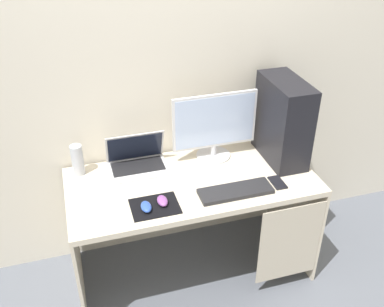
{
  "coord_description": "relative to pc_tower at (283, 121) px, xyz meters",
  "views": [
    {
      "loc": [
        -0.61,
        -2.05,
        2.23
      ],
      "look_at": [
        0.0,
        0.0,
        0.9
      ],
      "focal_mm": 41.4,
      "sensor_mm": 36.0,
      "label": 1
    }
  ],
  "objects": [
    {
      "name": "ground_plane",
      "position": [
        -0.6,
        -0.08,
        -0.98
      ],
      "size": [
        8.0,
        8.0,
        0.0
      ],
      "primitive_type": "plane",
      "color": "slate"
    },
    {
      "name": "wall_back",
      "position": [
        -0.6,
        0.3,
        0.32
      ],
      "size": [
        4.0,
        0.05,
        2.6
      ],
      "color": "beige",
      "rests_on": "ground_plane"
    },
    {
      "name": "desk",
      "position": [
        -0.58,
        -0.09,
        -0.4
      ],
      "size": [
        1.46,
        0.68,
        0.72
      ],
      "color": "beige",
      "rests_on": "ground_plane"
    },
    {
      "name": "pc_tower",
      "position": [
        0.0,
        0.0,
        0.0
      ],
      "size": [
        0.2,
        0.42,
        0.52
      ],
      "primitive_type": "cube",
      "color": "black",
      "rests_on": "desk"
    },
    {
      "name": "monitor",
      "position": [
        -0.4,
        0.12,
        -0.04
      ],
      "size": [
        0.53,
        0.22,
        0.43
      ],
      "color": "silver",
      "rests_on": "desk"
    },
    {
      "name": "laptop",
      "position": [
        -0.88,
        0.14,
        -0.21
      ],
      "size": [
        0.36,
        0.24,
        0.22
      ],
      "color": "silver",
      "rests_on": "desk"
    },
    {
      "name": "speaker",
      "position": [
        -1.23,
        0.17,
        -0.16
      ],
      "size": [
        0.07,
        0.07,
        0.19
      ],
      "primitive_type": "cylinder",
      "color": "#B7BCC6",
      "rests_on": "desk"
    },
    {
      "name": "keyboard",
      "position": [
        -0.4,
        -0.28,
        -0.25
      ],
      "size": [
        0.42,
        0.14,
        0.02
      ],
      "primitive_type": "cube",
      "color": "#232326",
      "rests_on": "desk"
    },
    {
      "name": "mousepad",
      "position": [
        -0.87,
        -0.27,
        -0.26
      ],
      "size": [
        0.26,
        0.2,
        0.0
      ],
      "primitive_type": "cube",
      "color": "black",
      "rests_on": "desk"
    },
    {
      "name": "mouse_left",
      "position": [
        -0.82,
        -0.26,
        -0.24
      ],
      "size": [
        0.06,
        0.1,
        0.03
      ],
      "primitive_type": "ellipsoid",
      "color": "#8C4C99",
      "rests_on": "mousepad"
    },
    {
      "name": "mouse_right",
      "position": [
        -0.92,
        -0.28,
        -0.24
      ],
      "size": [
        0.06,
        0.1,
        0.03
      ],
      "primitive_type": "ellipsoid",
      "color": "#2D51B2",
      "rests_on": "mousepad"
    },
    {
      "name": "cell_phone",
      "position": [
        -0.13,
        -0.26,
        -0.25
      ],
      "size": [
        0.07,
        0.13,
        0.01
      ],
      "primitive_type": "cube",
      "color": "black",
      "rests_on": "desk"
    }
  ]
}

